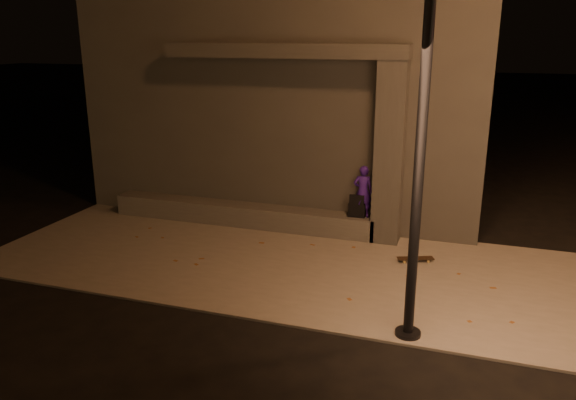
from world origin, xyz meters
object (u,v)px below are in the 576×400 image
(skateboarder, at_px, (363,191))
(skateboard, at_px, (416,259))
(column, at_px, (390,154))
(street_lamp_0, at_px, (430,8))
(backpack, at_px, (357,209))

(skateboarder, height_order, skateboard, skateboarder)
(column, height_order, skateboarder, column)
(skateboard, relative_size, street_lamp_0, 0.09)
(backpack, height_order, street_lamp_0, street_lamp_0)
(backpack, bearing_deg, street_lamp_0, -68.74)
(skateboard, height_order, street_lamp_0, street_lamp_0)
(skateboarder, distance_m, street_lamp_0, 5.19)
(street_lamp_0, bearing_deg, column, 103.72)
(skateboarder, xyz_separation_m, skateboard, (1.22, -0.97, -0.93))
(column, bearing_deg, skateboard, -53.60)
(column, xyz_separation_m, street_lamp_0, (0.90, -3.69, 2.55))
(column, distance_m, street_lamp_0, 4.58)
(street_lamp_0, bearing_deg, backpack, 112.13)
(skateboarder, bearing_deg, column, 171.39)
(skateboarder, xyz_separation_m, street_lamp_0, (1.40, -3.69, 3.36))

